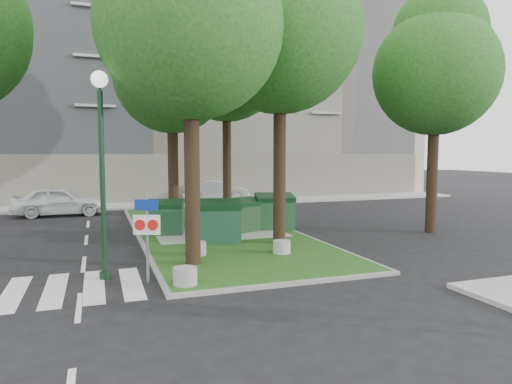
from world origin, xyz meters
name	(u,v)px	position (x,y,z in m)	size (l,w,h in m)	color
ground	(273,287)	(0.00, 0.00, 0.00)	(120.00, 120.00, 0.00)	black
median_island	(214,231)	(0.50, 8.00, 0.06)	(6.00, 16.00, 0.12)	#1A4E16
median_kerb	(214,231)	(0.50, 8.00, 0.05)	(6.30, 16.30, 0.10)	gray
building_sidewalk	(166,204)	(0.00, 18.50, 0.06)	(42.00, 3.00, 0.12)	#999993
zebra_crossing	(113,284)	(-3.75, 1.50, 0.01)	(5.00, 3.00, 0.01)	silver
apartment_building	(150,91)	(0.00, 26.00, 8.00)	(41.00, 12.00, 16.00)	tan
tree_median_near_left	(193,8)	(-1.41, 2.56, 7.32)	(5.20, 5.20, 10.53)	black
tree_median_near_right	(282,16)	(2.09, 4.56, 7.99)	(5.60, 5.60, 11.46)	black
tree_median_mid	(173,64)	(-0.91, 9.06, 6.98)	(4.80, 4.80, 9.99)	black
tree_median_far	(228,52)	(2.29, 12.06, 8.32)	(5.80, 5.80, 11.93)	black
tree_street_right	(437,62)	(9.09, 5.06, 6.98)	(5.00, 5.00, 10.06)	black
dumpster_a	(165,218)	(-1.57, 7.63, 0.77)	(1.68, 1.39, 1.35)	#103A1E
dumpster_b	(218,221)	(0.03, 5.51, 0.85)	(1.83, 1.45, 1.52)	#0F3622
dumpster_c	(245,215)	(1.63, 7.33, 0.76)	(1.72, 1.48, 1.34)	black
dumpster_d	(275,211)	(3.00, 7.45, 0.83)	(1.78, 1.40, 1.49)	#133D1E
bollard_left	(185,276)	(-2.10, 0.50, 0.33)	(0.59, 0.59, 0.42)	gray
bollard_right	(282,247)	(1.45, 2.94, 0.32)	(0.56, 0.56, 0.40)	#A3A59F
bollard_mid	(197,248)	(-1.16, 3.57, 0.33)	(0.58, 0.58, 0.41)	gray
litter_bin	(270,217)	(3.20, 8.55, 0.45)	(0.38, 0.38, 0.66)	gold
street_lamp	(102,150)	(-3.92, 2.11, 3.39)	(0.43, 0.43, 5.39)	black
traffic_sign_pole	(147,226)	(-2.90, 1.34, 1.47)	(0.65, 0.29, 2.29)	slate
car_white	(59,201)	(-5.95, 15.50, 0.78)	(1.83, 4.56, 1.55)	white
car_silver	(216,191)	(3.50, 19.50, 0.73)	(1.54, 4.43, 1.46)	#92949A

